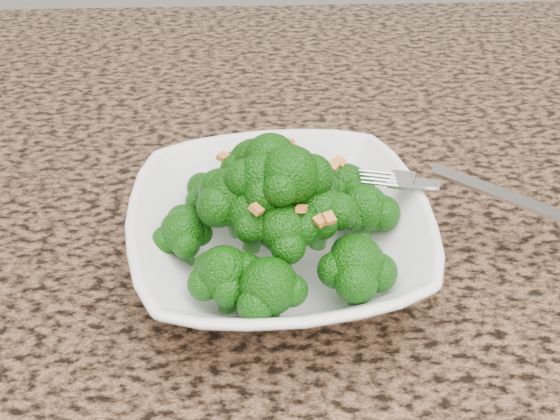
{
  "coord_description": "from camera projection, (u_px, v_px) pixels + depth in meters",
  "views": [
    {
      "loc": [
        -0.08,
        -0.02,
        1.24
      ],
      "look_at": [
        -0.07,
        0.35,
        0.95
      ],
      "focal_mm": 45.0,
      "sensor_mm": 36.0,
      "label": 1
    }
  ],
  "objects": [
    {
      "name": "granite_counter",
      "position": [
        385.0,
        330.0,
        0.47
      ],
      "size": [
        1.64,
        1.04,
        0.03
      ],
      "primitive_type": "cube",
      "color": "brown",
      "rests_on": "cabinet"
    },
    {
      "name": "bowl",
      "position": [
        280.0,
        238.0,
        0.48
      ],
      "size": [
        0.22,
        0.22,
        0.05
      ],
      "primitive_type": "imported",
      "rotation": [
        0.0,
        0.0,
        0.1
      ],
      "color": "white",
      "rests_on": "granite_counter"
    },
    {
      "name": "broccoli_pile",
      "position": [
        280.0,
        170.0,
        0.45
      ],
      "size": [
        0.18,
        0.18,
        0.07
      ],
      "primitive_type": null,
      "color": "#115209",
      "rests_on": "bowl"
    },
    {
      "name": "garlic_topping",
      "position": [
        280.0,
        121.0,
        0.43
      ],
      "size": [
        0.11,
        0.11,
        0.01
      ],
      "primitive_type": null,
      "color": "orange",
      "rests_on": "broccoli_pile"
    },
    {
      "name": "fork",
      "position": [
        431.0,
        184.0,
        0.48
      ],
      "size": [
        0.16,
        0.08,
        0.01
      ],
      "primitive_type": null,
      "rotation": [
        0.0,
        0.0,
        -0.37
      ],
      "color": "silver",
      "rests_on": "bowl"
    }
  ]
}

